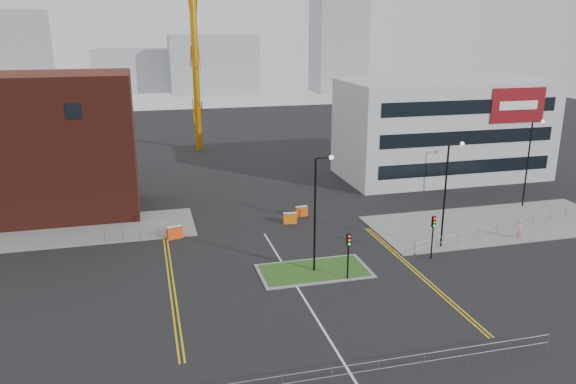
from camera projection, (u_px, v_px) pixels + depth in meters
name	position (u px, v px, depth m)	size (l,w,h in m)	color
ground	(321.00, 326.00, 35.61)	(200.00, 200.00, 0.00)	black
pavement_left	(39.00, 234.00, 51.20)	(28.00, 8.00, 0.12)	slate
pavement_right	(495.00, 224.00, 53.88)	(24.00, 10.00, 0.12)	slate
island_kerb	(314.00, 271.00, 43.51)	(8.60, 4.60, 0.08)	slate
grass_island	(314.00, 271.00, 43.50)	(8.00, 4.00, 0.12)	#264B19
brick_building	(7.00, 149.00, 54.12)	(24.20, 10.07, 14.24)	#4E1B13
office_block	(442.00, 129.00, 69.83)	(25.00, 12.20, 12.00)	#ABADB0
streetlamp_island	(318.00, 205.00, 42.03)	(1.46, 0.36, 9.18)	black
streetlamp_right_near	(448.00, 187.00, 46.77)	(1.46, 0.36, 9.18)	black
streetlamp_right_far	(530.00, 157.00, 57.56)	(1.46, 0.36, 9.18)	black
traffic_light_island	(348.00, 248.00, 41.39)	(0.28, 0.33, 3.65)	black
traffic_light_right	(433.00, 229.00, 45.17)	(0.28, 0.33, 3.65)	black
railing_front	(356.00, 369.00, 29.82)	(24.05, 0.05, 1.10)	gray
railing_left	(140.00, 233.00, 49.46)	(6.05, 0.05, 1.10)	gray
railing_right	(497.00, 226.00, 50.99)	(19.05, 5.05, 1.10)	gray
centre_line	(312.00, 311.00, 37.47)	(0.15, 30.00, 0.01)	silver
yellow_left_a	(168.00, 276.00, 42.73)	(0.12, 24.00, 0.01)	gold
yellow_left_b	(172.00, 275.00, 42.80)	(0.12, 24.00, 0.01)	gold
yellow_right_a	(414.00, 272.00, 43.46)	(0.12, 20.00, 0.01)	gold
yellow_right_b	(418.00, 271.00, 43.54)	(0.12, 20.00, 0.01)	gold
skyline_a	(10.00, 58.00, 134.23)	(18.00, 12.00, 22.00)	gray
skyline_b	(213.00, 64.00, 156.39)	(24.00, 12.00, 16.00)	gray
skyline_c	(339.00, 42.00, 158.46)	(14.00, 12.00, 28.00)	gray
skyline_d	(147.00, 70.00, 161.91)	(30.00, 12.00, 12.00)	gray
pedestrian	(520.00, 230.00, 49.77)	(0.65, 0.43, 1.78)	pink
barrier_left	(175.00, 232.00, 50.06)	(1.44, 0.78, 1.15)	#F64A0D
barrier_mid	(290.00, 218.00, 53.91)	(1.32, 0.58, 1.08)	orange
barrier_right	(301.00, 211.00, 55.96)	(1.29, 0.61, 1.04)	#DF500C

